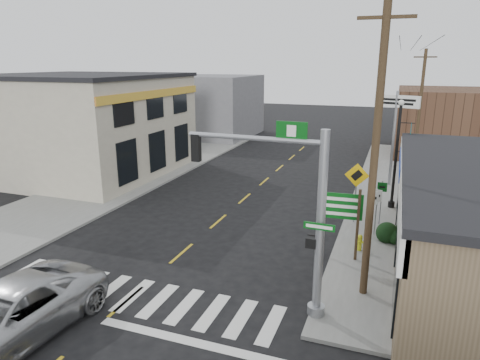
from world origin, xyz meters
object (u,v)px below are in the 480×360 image
(guide_sign, at_px, (341,213))
(fire_hydrant, at_px, (360,242))
(bare_tree, at_px, (441,178))
(dance_center_sign, at_px, (396,114))
(utility_pole_near, at_px, (375,153))
(lamp_post, at_px, (398,147))
(traffic_signal_pole, at_px, (297,203))
(suv, at_px, (6,315))
(utility_pole_far, at_px, (419,110))

(guide_sign, bearing_deg, fire_hydrant, 48.53)
(bare_tree, bearing_deg, guide_sign, 175.83)
(dance_center_sign, height_order, utility_pole_near, utility_pole_near)
(lamp_post, xyz_separation_m, utility_pole_near, (-0.76, -9.83, 1.54))
(dance_center_sign, distance_m, bare_tree, 12.42)
(guide_sign, xyz_separation_m, bare_tree, (3.43, -0.25, 1.83))
(traffic_signal_pole, relative_size, utility_pole_near, 0.63)
(dance_center_sign, xyz_separation_m, bare_tree, (1.76, -12.26, -0.85))
(suv, height_order, utility_pole_far, utility_pole_far)
(guide_sign, relative_size, utility_pole_near, 0.31)
(lamp_post, height_order, dance_center_sign, dance_center_sign)
(guide_sign, height_order, lamp_post, lamp_post)
(traffic_signal_pole, bearing_deg, suv, -148.51)
(traffic_signal_pole, bearing_deg, guide_sign, 81.22)
(suv, relative_size, bare_tree, 1.27)
(suv, height_order, dance_center_sign, dance_center_sign)
(lamp_post, distance_m, bare_tree, 7.72)
(lamp_post, bearing_deg, suv, -98.08)
(suv, bearing_deg, utility_pole_near, 36.99)
(dance_center_sign, distance_m, utility_pole_near, 14.53)
(fire_hydrant, bearing_deg, guide_sign, -127.15)
(fire_hydrant, xyz_separation_m, bare_tree, (2.67, -1.25, 3.34))
(guide_sign, bearing_deg, dance_center_sign, 77.78)
(guide_sign, relative_size, bare_tree, 0.62)
(guide_sign, height_order, utility_pole_near, utility_pole_near)
(traffic_signal_pole, xyz_separation_m, fire_hydrant, (1.57, 5.36, -3.22))
(utility_pole_far, bearing_deg, traffic_signal_pole, -95.76)
(utility_pole_near, bearing_deg, dance_center_sign, 88.22)
(traffic_signal_pole, xyz_separation_m, utility_pole_near, (2.02, 1.85, 1.31))
(suv, xyz_separation_m, fire_hydrant, (9.00, 9.58, -0.32))
(traffic_signal_pole, relative_size, guide_sign, 2.05)
(lamp_post, bearing_deg, utility_pole_near, -69.83)
(traffic_signal_pole, bearing_deg, utility_pole_near, 44.43)
(lamp_post, bearing_deg, utility_pole_far, 106.78)
(bare_tree, xyz_separation_m, utility_pole_far, (-0.23, 16.59, 0.67))
(utility_pole_near, bearing_deg, guide_sign, 115.67)
(suv, xyz_separation_m, utility_pole_near, (9.45, 6.08, 4.21))
(suv, distance_m, lamp_post, 19.09)
(guide_sign, xyz_separation_m, dance_center_sign, (1.67, 12.01, 2.67))
(suv, distance_m, traffic_signal_pole, 9.02)
(utility_pole_near, bearing_deg, utility_pole_far, 84.01)
(guide_sign, xyz_separation_m, lamp_post, (1.96, 7.32, 1.48))
(lamp_post, distance_m, dance_center_sign, 4.85)
(suv, distance_m, fire_hydrant, 13.15)
(traffic_signal_pole, xyz_separation_m, utility_pole_far, (4.02, 20.70, 0.79))
(suv, bearing_deg, guide_sign, 50.38)
(traffic_signal_pole, relative_size, fire_hydrant, 8.61)
(utility_pole_near, xyz_separation_m, utility_pole_far, (2.00, 18.85, -0.52))
(fire_hydrant, bearing_deg, traffic_signal_pole, -106.38)
(bare_tree, bearing_deg, utility_pole_near, -134.62)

